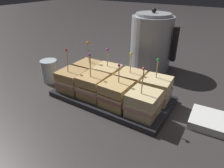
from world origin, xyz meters
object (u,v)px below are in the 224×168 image
object	(u,v)px
serving_platter	(112,96)
sandwich_back_center_right	(131,83)
sandwich_front_center_left	(93,86)
sandwich_back_center_left	(108,76)
sandwich_front_center_right	(116,94)
sandwich_back_far_right	(156,89)
drinking_glass	(50,71)
sandwich_back_far_left	(89,71)
kettle_steel	(152,43)
sandwich_front_far_left	(72,80)
napkin_stack	(209,121)
sandwich_front_far_right	(143,104)

from	to	relation	value
serving_platter	sandwich_back_center_right	distance (m)	0.08
sandwich_front_center_left	sandwich_back_center_left	xyz separation A→B (m)	(-0.00, 0.09, 0.00)
sandwich_front_center_right	sandwich_back_center_left	size ratio (longest dim) A/B	0.96
sandwich_front_center_left	sandwich_front_center_right	size ratio (longest dim) A/B	1.12
sandwich_back_center_left	sandwich_back_far_right	size ratio (longest dim) A/B	1.01
drinking_glass	sandwich_front_center_right	bearing A→B (deg)	-4.98
sandwich_back_far_left	kettle_steel	xyz separation A→B (m)	(0.14, 0.28, 0.07)
sandwich_front_far_left	sandwich_back_center_right	distance (m)	0.21
sandwich_front_center_left	sandwich_front_center_right	xyz separation A→B (m)	(0.09, -0.00, -0.00)
napkin_stack	sandwich_front_center_left	bearing A→B (deg)	-167.72
sandwich_front_center_right	sandwich_back_far_right	size ratio (longest dim) A/B	0.97
sandwich_back_far_right	napkin_stack	distance (m)	0.18
sandwich_front_far_left	sandwich_back_far_right	xyz separation A→B (m)	(0.28, 0.10, 0.00)
sandwich_front_far_right	sandwich_back_center_right	xyz separation A→B (m)	(-0.09, 0.10, 0.00)
sandwich_back_far_left	sandwich_front_center_right	bearing A→B (deg)	-27.15
sandwich_front_far_left	sandwich_back_center_left	bearing A→B (deg)	46.20
sandwich_front_far_right	sandwich_back_far_right	bearing A→B (deg)	88.59
sandwich_back_center_left	kettle_steel	bearing A→B (deg)	79.48
serving_platter	kettle_steel	world-z (taller)	kettle_steel
sandwich_back_center_left	sandwich_back_center_right	distance (m)	0.10
sandwich_front_center_left	sandwich_back_center_right	distance (m)	0.13
sandwich_front_far_left	sandwich_back_far_right	world-z (taller)	sandwich_front_far_left
serving_platter	sandwich_back_center_left	xyz separation A→B (m)	(-0.05, 0.05, 0.05)
sandwich_front_center_right	drinking_glass	world-z (taller)	sandwich_front_center_right
sandwich_front_far_right	sandwich_back_center_left	size ratio (longest dim) A/B	1.06
sandwich_back_center_right	napkin_stack	xyz separation A→B (m)	(0.27, -0.01, -0.04)
serving_platter	sandwich_front_center_left	bearing A→B (deg)	-136.20
sandwich_front_far_left	sandwich_back_center_right	xyz separation A→B (m)	(0.19, 0.09, 0.00)
sandwich_front_far_right	sandwich_back_center_right	distance (m)	0.13
kettle_steel	sandwich_back_far_left	bearing A→B (deg)	-116.86
sandwich_front_far_left	sandwich_back_center_left	distance (m)	0.13
sandwich_front_center_right	sandwich_front_far_left	bearing A→B (deg)	-179.94
sandwich_front_center_left	sandwich_back_far_left	bearing A→B (deg)	134.81
sandwich_back_center_right	drinking_glass	xyz separation A→B (m)	(-0.34, -0.07, -0.01)
sandwich_front_center_left	serving_platter	bearing A→B (deg)	43.80
sandwich_back_far_left	sandwich_back_center_right	xyz separation A→B (m)	(0.19, -0.00, 0.00)
sandwich_back_center_left	sandwich_front_center_right	bearing A→B (deg)	-44.80
sandwich_back_center_right	kettle_steel	bearing A→B (deg)	99.02
serving_platter	sandwich_front_center_left	size ratio (longest dim) A/B	2.61
sandwich_front_far_left	sandwich_front_far_right	xyz separation A→B (m)	(0.28, -0.00, -0.00)
sandwich_front_far_right	kettle_steel	xyz separation A→B (m)	(-0.14, 0.38, 0.07)
serving_platter	napkin_stack	xyz separation A→B (m)	(0.31, 0.03, 0.00)
sandwich_front_center_right	sandwich_back_center_left	xyz separation A→B (m)	(-0.10, 0.09, 0.00)
sandwich_back_far_left	sandwich_back_center_left	bearing A→B (deg)	-0.24
sandwich_front_far_left	sandwich_back_far_left	xyz separation A→B (m)	(0.00, 0.10, 0.00)
sandwich_front_far_right	sandwich_back_center_left	world-z (taller)	sandwich_front_far_right
sandwich_front_center_left	drinking_glass	size ratio (longest dim) A/B	1.71
sandwich_front_far_left	sandwich_front_center_left	xyz separation A→B (m)	(0.09, 0.00, 0.00)
sandwich_front_center_right	sandwich_front_far_right	xyz separation A→B (m)	(0.09, -0.00, -0.00)
kettle_steel	drinking_glass	distance (m)	0.46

